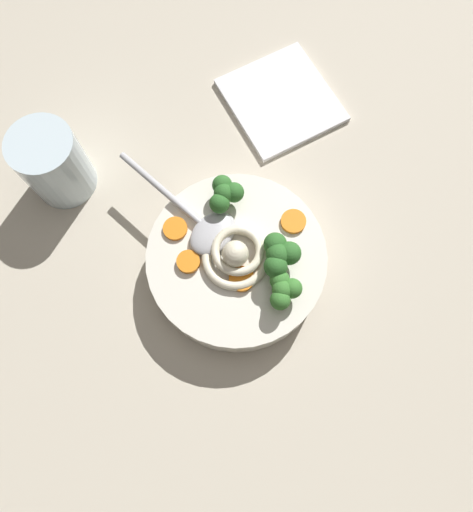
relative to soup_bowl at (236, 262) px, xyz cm
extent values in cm
cube|color=#BCB29E|center=(3.84, 0.91, -4.78)|extent=(107.25, 107.25, 4.48)
cylinder|color=silver|center=(0.00, 0.00, -0.08)|extent=(20.87, 20.87, 4.91)
cylinder|color=#B27A33|center=(0.00, 0.00, 0.11)|extent=(18.37, 18.37, 4.52)
torus|color=beige|center=(-0.30, 0.18, 2.91)|extent=(7.73, 7.73, 1.07)
torus|color=beige|center=(0.20, -0.15, 3.76)|extent=(8.28, 8.28, 0.96)
sphere|color=beige|center=(-0.30, 0.18, 4.29)|extent=(3.00, 3.00, 3.00)
ellipsoid|color=#B7B7BC|center=(2.89, 2.23, 3.17)|extent=(7.15, 7.44, 1.60)
cylinder|color=#B7B7BC|center=(8.84, 6.81, 3.17)|extent=(12.37, 9.79, 0.80)
cylinder|color=#7A9E60|center=(-5.29, -4.00, 2.98)|extent=(1.13, 1.13, 1.22)
sphere|color=#38752D|center=(-5.29, -4.00, 4.70)|extent=(2.23, 2.23, 2.23)
sphere|color=#38752D|center=(-4.18, -4.00, 4.50)|extent=(2.23, 2.23, 2.23)
sphere|color=#38752D|center=(-6.30, -3.60, 4.60)|extent=(2.23, 2.23, 2.23)
sphere|color=#38752D|center=(-5.29, -5.11, 4.54)|extent=(2.23, 2.23, 2.23)
cylinder|color=#7A9E60|center=(6.83, 0.23, 3.01)|extent=(1.19, 1.19, 1.28)
sphere|color=#2D6628|center=(6.83, 0.23, 4.82)|extent=(2.34, 2.34, 2.34)
sphere|color=#2D6628|center=(8.00, 0.23, 4.61)|extent=(2.34, 2.34, 2.34)
sphere|color=#2D6628|center=(5.77, 0.65, 4.71)|extent=(2.34, 2.34, 2.34)
sphere|color=#2D6628|center=(6.83, -0.94, 4.65)|extent=(2.34, 2.34, 2.34)
cylinder|color=#7A9E60|center=(-1.48, -4.28, 3.09)|extent=(1.33, 1.33, 1.43)
sphere|color=#2D6628|center=(-1.48, -4.28, 5.11)|extent=(2.62, 2.62, 2.62)
sphere|color=#2D6628|center=(-0.17, -4.28, 4.87)|extent=(2.62, 2.62, 2.62)
sphere|color=#2D6628|center=(-2.67, -3.81, 4.99)|extent=(2.62, 2.62, 2.62)
sphere|color=#2D6628|center=(-1.48, -5.59, 4.92)|extent=(2.62, 2.62, 2.62)
cylinder|color=orange|center=(2.89, -7.25, 2.64)|extent=(2.96, 2.96, 0.54)
cylinder|color=orange|center=(-2.86, -0.07, 2.76)|extent=(2.87, 2.87, 0.77)
cylinder|color=orange|center=(4.46, 6.42, 2.62)|extent=(2.84, 2.84, 0.50)
cylinder|color=orange|center=(0.18, 5.50, 2.74)|extent=(2.67, 2.67, 0.74)
cylinder|color=silver|center=(15.56, 19.86, 2.30)|extent=(7.95, 7.95, 9.67)
cube|color=white|center=(22.50, -10.34, -2.14)|extent=(17.80, 17.36, 0.80)
camera|label=1|loc=(-15.46, 2.79, 53.66)|focal=32.96mm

